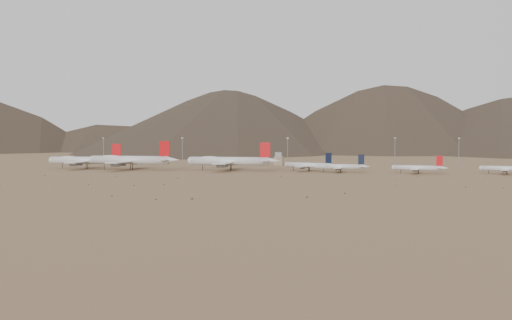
% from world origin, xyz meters
% --- Properties ---
extents(ground, '(3000.00, 3000.00, 0.00)m').
position_xyz_m(ground, '(0.00, 0.00, 0.00)').
color(ground, '#9E7852').
rests_on(ground, ground).
extents(mountain_ridge, '(4400.00, 1000.00, 300.00)m').
position_xyz_m(mountain_ridge, '(0.00, 900.00, 150.00)').
color(mountain_ridge, '#4C3C2D').
rests_on(mountain_ridge, ground).
extents(widebody_west, '(69.80, 53.65, 20.72)m').
position_xyz_m(widebody_west, '(-119.40, 35.19, 7.14)').
color(widebody_west, silver).
rests_on(widebody_west, ground).
extents(widebody_centre, '(78.04, 60.01, 23.17)m').
position_xyz_m(widebody_centre, '(-77.62, 28.53, 7.99)').
color(widebody_centre, silver).
rests_on(widebody_centre, ground).
extents(widebody_east, '(74.73, 57.21, 22.19)m').
position_xyz_m(widebody_east, '(3.31, 32.53, 7.65)').
color(widebody_east, silver).
rests_on(widebody_east, ground).
extents(narrowbody_a, '(42.12, 31.51, 14.56)m').
position_xyz_m(narrowbody_a, '(65.85, 34.23, 4.73)').
color(narrowbody_a, silver).
rests_on(narrowbody_a, ground).
extents(narrowbody_b, '(41.13, 29.56, 13.57)m').
position_xyz_m(narrowbody_b, '(90.26, 25.29, 4.40)').
color(narrowbody_b, silver).
rests_on(narrowbody_b, ground).
extents(narrowbody_c, '(39.31, 28.88, 13.16)m').
position_xyz_m(narrowbody_c, '(145.73, 20.52, 4.27)').
color(narrowbody_c, silver).
rests_on(narrowbody_c, ground).
extents(narrowbody_d, '(38.40, 28.35, 12.95)m').
position_xyz_m(narrowbody_d, '(206.88, 23.87, 4.20)').
color(narrowbody_d, silver).
rests_on(narrowbody_d, ground).
extents(control_tower, '(8.00, 8.00, 12.00)m').
position_xyz_m(control_tower, '(30.00, 120.00, 5.32)').
color(control_tower, gray).
rests_on(control_tower, ground).
extents(mast_far_west, '(2.00, 0.60, 25.70)m').
position_xyz_m(mast_far_west, '(-144.43, 121.88, 14.20)').
color(mast_far_west, gray).
rests_on(mast_far_west, ground).
extents(mast_west, '(2.00, 0.60, 25.70)m').
position_xyz_m(mast_west, '(-65.43, 127.76, 14.20)').
color(mast_west, gray).
rests_on(mast_west, ground).
extents(mast_centre, '(2.00, 0.60, 25.70)m').
position_xyz_m(mast_centre, '(39.99, 107.00, 14.20)').
color(mast_centre, gray).
rests_on(mast_centre, ground).
extents(mast_east, '(2.00, 0.60, 25.70)m').
position_xyz_m(mast_east, '(136.63, 145.70, 14.20)').
color(mast_east, gray).
rests_on(mast_east, ground).
extents(mast_far_east, '(2.00, 0.60, 25.70)m').
position_xyz_m(mast_far_east, '(189.61, 119.32, 14.20)').
color(mast_far_east, gray).
rests_on(mast_far_east, ground).
extents(desert_scrub, '(436.68, 170.62, 0.90)m').
position_xyz_m(desert_scrub, '(-23.51, -105.31, 0.32)').
color(desert_scrub, brown).
rests_on(desert_scrub, ground).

